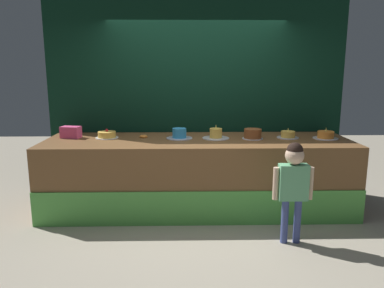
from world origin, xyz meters
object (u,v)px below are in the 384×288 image
(cake_far_left, at_px, (107,135))
(donut, at_px, (143,136))
(cake_right, at_px, (288,135))
(pink_box, at_px, (71,132))
(cake_center_left, at_px, (216,134))
(cake_left, at_px, (179,134))
(child_figure, at_px, (293,179))
(cake_far_right, at_px, (326,135))
(cake_center_right, at_px, (253,134))

(cake_far_left, bearing_deg, donut, 2.76)
(cake_far_left, xyz_separation_m, cake_right, (2.40, -0.05, -0.00))
(pink_box, bearing_deg, cake_far_left, -2.59)
(donut, relative_size, cake_center_left, 0.30)
(donut, bearing_deg, pink_box, -179.91)
(cake_center_left, bearing_deg, cake_left, 178.81)
(cake_far_left, bearing_deg, child_figure, -28.43)
(cake_left, bearing_deg, child_figure, -43.01)
(donut, bearing_deg, child_figure, -35.37)
(pink_box, relative_size, cake_far_left, 0.83)
(cake_left, xyz_separation_m, cake_far_right, (1.92, -0.06, -0.01))
(cake_left, distance_m, cake_right, 1.44)
(donut, distance_m, cake_center_left, 0.96)
(cake_far_right, bearing_deg, cake_left, 178.26)
(pink_box, height_order, cake_left, pink_box)
(cake_far_left, xyz_separation_m, cake_center_left, (1.44, -0.06, 0.01))
(child_figure, height_order, cake_left, child_figure)
(cake_left, relative_size, cake_center_left, 0.97)
(cake_center_left, bearing_deg, pink_box, 177.56)
(pink_box, xyz_separation_m, cake_far_left, (0.48, -0.02, -0.04))
(cake_far_left, distance_m, cake_center_left, 1.44)
(donut, xyz_separation_m, cake_center_right, (1.44, -0.12, 0.05))
(pink_box, bearing_deg, cake_center_right, -2.84)
(cake_right, relative_size, cake_far_right, 0.89)
(donut, xyz_separation_m, cake_far_right, (2.40, -0.13, 0.03))
(cake_far_left, relative_size, cake_right, 1.04)
(cake_right, bearing_deg, pink_box, 178.67)
(child_figure, height_order, cake_right, child_figure)
(child_figure, xyz_separation_m, pink_box, (-2.64, 1.19, 0.30))
(cake_center_left, bearing_deg, cake_center_right, -4.43)
(donut, height_order, cake_far_left, cake_far_left)
(cake_far_left, height_order, cake_left, cake_left)
(cake_left, height_order, cake_center_right, cake_left)
(pink_box, xyz_separation_m, cake_right, (2.88, -0.07, -0.04))
(child_figure, distance_m, cake_far_left, 2.47)
(cake_far_left, distance_m, cake_center_right, 1.92)
(cake_far_left, relative_size, cake_center_right, 1.11)
(cake_far_left, xyz_separation_m, cake_center_right, (1.92, -0.10, 0.02))
(donut, height_order, cake_left, cake_left)
(cake_left, bearing_deg, cake_far_right, -1.74)
(cake_left, bearing_deg, cake_right, 0.19)
(child_figure, distance_m, donut, 2.07)
(cake_far_left, height_order, cake_center_left, cake_center_left)
(donut, bearing_deg, cake_far_right, -3.13)
(child_figure, relative_size, cake_right, 3.82)
(donut, relative_size, cake_center_right, 0.39)
(cake_right, bearing_deg, donut, 177.96)
(child_figure, relative_size, cake_left, 3.20)
(pink_box, relative_size, cake_far_right, 0.77)
(donut, relative_size, cake_left, 0.31)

